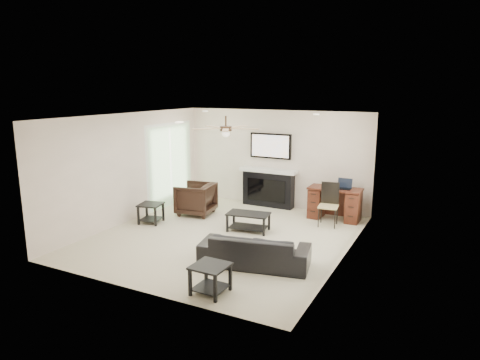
{
  "coord_description": "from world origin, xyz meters",
  "views": [
    {
      "loc": [
        4.16,
        -7.43,
        3.05
      ],
      "look_at": [
        0.22,
        0.3,
        1.17
      ],
      "focal_mm": 32.0,
      "sensor_mm": 36.0,
      "label": 1
    }
  ],
  "objects_px": {
    "sofa": "(255,250)",
    "coffee_table": "(248,222)",
    "fireplace_unit": "(268,170)",
    "desk": "(335,204)",
    "armchair": "(196,199)"
  },
  "relations": [
    {
      "from": "desk",
      "to": "fireplace_unit",
      "type": "bearing_deg",
      "value": 169.38
    },
    {
      "from": "coffee_table",
      "to": "desk",
      "type": "relative_size",
      "value": 0.74
    },
    {
      "from": "fireplace_unit",
      "to": "desk",
      "type": "height_order",
      "value": "fireplace_unit"
    },
    {
      "from": "fireplace_unit",
      "to": "sofa",
      "type": "bearing_deg",
      "value": -70.1
    },
    {
      "from": "armchair",
      "to": "desk",
      "type": "distance_m",
      "value": 3.34
    },
    {
      "from": "sofa",
      "to": "desk",
      "type": "height_order",
      "value": "desk"
    },
    {
      "from": "sofa",
      "to": "coffee_table",
      "type": "distance_m",
      "value": 1.84
    },
    {
      "from": "coffee_table",
      "to": "fireplace_unit",
      "type": "xyz_separation_m",
      "value": [
        -0.41,
        2.03,
        0.75
      ]
    },
    {
      "from": "sofa",
      "to": "coffee_table",
      "type": "height_order",
      "value": "sofa"
    },
    {
      "from": "fireplace_unit",
      "to": "desk",
      "type": "distance_m",
      "value": 1.97
    },
    {
      "from": "coffee_table",
      "to": "fireplace_unit",
      "type": "distance_m",
      "value": 2.21
    },
    {
      "from": "sofa",
      "to": "fireplace_unit",
      "type": "distance_m",
      "value": 3.92
    },
    {
      "from": "armchair",
      "to": "fireplace_unit",
      "type": "relative_size",
      "value": 0.45
    },
    {
      "from": "sofa",
      "to": "desk",
      "type": "distance_m",
      "value": 3.33
    },
    {
      "from": "armchair",
      "to": "desk",
      "type": "xyz_separation_m",
      "value": [
        3.14,
        1.13,
        -0.01
      ]
    }
  ]
}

